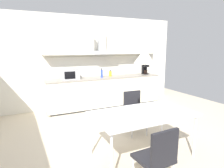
% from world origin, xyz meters
% --- Properties ---
extents(ground_plane, '(8.77, 7.57, 0.02)m').
position_xyz_m(ground_plane, '(0.00, 0.00, -0.01)').
color(ground_plane, beige).
extents(wall_back, '(7.01, 0.10, 2.68)m').
position_xyz_m(wall_back, '(0.00, 2.57, 1.34)').
color(wall_back, silver).
rests_on(wall_back, ground_plane).
extents(kitchen_counter, '(3.48, 0.67, 0.89)m').
position_xyz_m(kitchen_counter, '(0.95, 2.20, 0.45)').
color(kitchen_counter, '#333333').
rests_on(kitchen_counter, ground_plane).
extents(backsplash_tile, '(3.46, 0.02, 0.60)m').
position_xyz_m(backsplash_tile, '(0.95, 2.51, 1.19)').
color(backsplash_tile, silver).
rests_on(backsplash_tile, kitchen_counter).
extents(upper_wall_cabinets, '(3.46, 0.40, 0.67)m').
position_xyz_m(upper_wall_cabinets, '(0.95, 2.36, 1.89)').
color(upper_wall_cabinets, silver).
extents(microwave, '(0.48, 0.35, 0.28)m').
position_xyz_m(microwave, '(-0.11, 2.20, 1.03)').
color(microwave, '#ADADB2').
rests_on(microwave, kitchen_counter).
extents(coffee_maker, '(0.18, 0.19, 0.30)m').
position_xyz_m(coffee_maker, '(2.40, 2.23, 1.04)').
color(coffee_maker, black).
rests_on(coffee_maker, kitchen_counter).
extents(bottle_yellow, '(0.08, 0.08, 0.18)m').
position_xyz_m(bottle_yellow, '(1.15, 2.26, 0.97)').
color(bottle_yellow, yellow).
rests_on(bottle_yellow, kitchen_counter).
extents(bottle_blue, '(0.06, 0.06, 0.27)m').
position_xyz_m(bottle_blue, '(0.82, 2.15, 1.01)').
color(bottle_blue, blue).
rests_on(bottle_blue, kitchen_counter).
extents(dining_table, '(1.62, 0.93, 0.74)m').
position_xyz_m(dining_table, '(0.35, -0.66, 0.70)').
color(dining_table, white).
rests_on(dining_table, ground_plane).
extents(chair_near_left, '(0.42, 0.42, 0.87)m').
position_xyz_m(chair_near_left, '(-0.01, -1.50, 0.53)').
color(chair_near_left, black).
rests_on(chair_near_left, ground_plane).
extents(chair_far_right, '(0.43, 0.43, 0.87)m').
position_xyz_m(chair_far_right, '(0.72, 0.19, 0.53)').
color(chair_far_right, black).
rests_on(chair_far_right, ground_plane).
extents(pendant_lamp, '(0.32, 0.32, 0.22)m').
position_xyz_m(pendant_lamp, '(0.35, -0.66, 1.64)').
color(pendant_lamp, silver).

